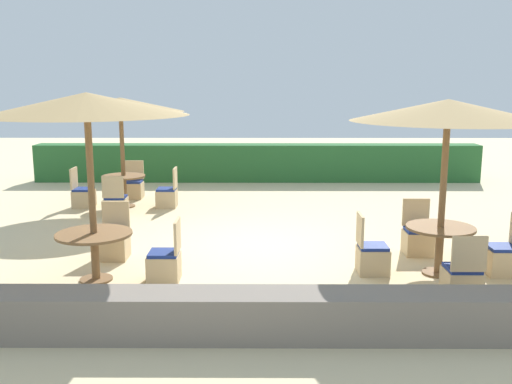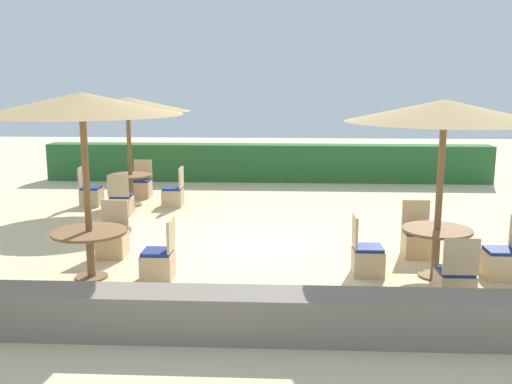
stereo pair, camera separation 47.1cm
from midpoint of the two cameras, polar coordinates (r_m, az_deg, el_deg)
The scene contains 19 objects.
ground_plane at distance 10.13m, azimuth -1.36°, elevation -5.66°, with size 40.00×40.00×0.00m, color beige.
hedge_row at distance 16.86m, azimuth -0.69°, elevation 2.95°, with size 13.00×0.70×1.09m, color #28602D.
stone_border at distance 6.68m, azimuth -2.25°, elevation -12.22°, with size 10.00×0.56×0.54m, color slate.
parasol_back_left at distance 13.55m, azimuth -14.40°, elevation 8.42°, with size 2.91×2.91×2.55m.
round_table_back_left at distance 13.74m, azimuth -14.04°, elevation 0.90°, with size 1.00×1.00×0.75m.
patio_chair_back_left_south at distance 12.85m, azimuth -14.86°, elevation -1.24°, with size 0.46×0.46×0.93m.
patio_chair_back_left_east at distance 13.55m, azimuth -9.84°, elevation -0.40°, with size 0.46×0.46×0.93m.
patio_chair_back_left_west at distance 14.01m, azimuth -17.84°, elevation -0.40°, with size 0.46×0.46×0.93m.
patio_chair_back_left_north at distance 14.77m, azimuth -13.04°, elevation 0.41°, with size 0.46×0.46×0.93m.
parasol_front_left at distance 8.48m, azimuth -18.14°, elevation 8.30°, with size 2.88×2.88×2.76m.
round_table_front_left at distance 8.79m, azimuth -17.36°, elevation -4.84°, with size 1.11×1.11×0.73m.
patio_chair_front_left_east at distance 8.61m, azimuth -10.64°, elevation -7.07°, with size 0.46×0.46×0.93m.
patio_chair_front_left_north at distance 9.87m, azimuth -15.34°, elevation -4.94°, with size 0.46×0.46×0.93m.
parasol_front_right at distance 8.75m, azimuth 17.19°, elevation 7.74°, with size 2.85×2.85×2.65m.
round_table_front_right at distance 9.04m, azimuth 16.51°, elevation -4.36°, with size 1.03×1.03×0.75m.
patio_chair_front_right_north at distance 10.06m, azimuth 14.56°, elevation -4.59°, with size 0.46×0.46×0.93m.
patio_chair_front_right_east at distance 9.43m, azimuth 22.13°, elevation -6.11°, with size 0.46×0.46×0.93m.
patio_chair_front_right_south at distance 8.20m, azimuth 18.34°, elevation -8.38°, with size 0.46×0.46×0.93m.
patio_chair_front_right_west at distance 8.93m, azimuth 10.00°, elevation -6.38°, with size 0.46×0.46×0.93m.
Camera 1 is at (0.05, -9.71, 2.91)m, focal length 40.00 mm.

